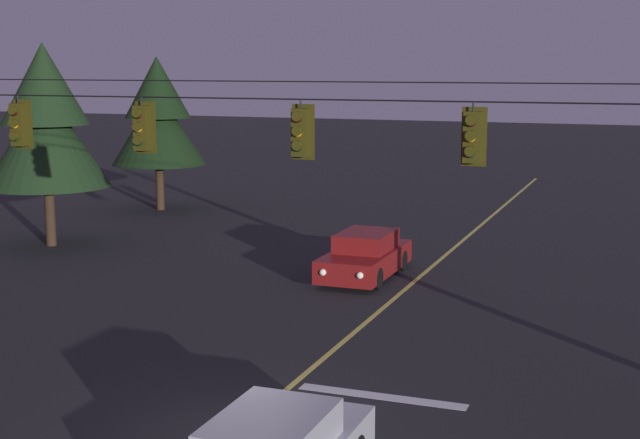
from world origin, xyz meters
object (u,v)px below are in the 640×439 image
Objects in this scene: car_oncoming_lead at (365,256)px; tree_verge_far at (158,116)px; traffic_light_left_inner at (142,128)px; traffic_light_right_inner at (472,137)px; traffic_light_leftmost at (19,124)px; traffic_light_centre at (300,132)px; tree_verge_near at (46,122)px.

tree_verge_far reaches higher than car_oncoming_lead.
car_oncoming_lead is 0.65× the size of tree_verge_far.
traffic_light_left_inner is 1.00× the size of traffic_light_right_inner.
traffic_light_leftmost is 0.28× the size of car_oncoming_lead.
traffic_light_centre is 3.47m from traffic_light_right_inner.
traffic_light_centre is (6.87, 0.00, 0.00)m from traffic_light_leftmost.
traffic_light_right_inner is (3.47, 0.00, 0.00)m from traffic_light_centre.
traffic_light_right_inner is (10.34, 0.00, 0.00)m from traffic_light_leftmost.
traffic_light_left_inner and traffic_light_right_inner have the same top height.
traffic_light_left_inner is 21.28m from tree_verge_far.
traffic_light_centre is 0.17× the size of tree_verge_near.
traffic_light_centre is at bearing -80.40° from car_oncoming_lead.
traffic_light_leftmost is 3.22m from traffic_light_left_inner.
traffic_light_leftmost is at bearing 180.00° from traffic_light_left_inner.
traffic_light_leftmost is 10.34m from traffic_light_right_inner.
traffic_light_leftmost is at bearing 180.00° from traffic_light_centre.
tree_verge_near reaches higher than traffic_light_left_inner.
car_oncoming_lead is at bearing 118.82° from traffic_light_right_inner.
traffic_light_left_inner is 3.66m from traffic_light_centre.
tree_verge_far reaches higher than traffic_light_centre.
car_oncoming_lead is 12.67m from tree_verge_near.
tree_verge_far reaches higher than traffic_light_leftmost.
traffic_light_left_inner is at bearing 0.00° from traffic_light_leftmost.
car_oncoming_lead is at bearing -3.46° from tree_verge_near.
traffic_light_right_inner is at bearing -61.18° from car_oncoming_lead.
tree_verge_far is at bearing 143.50° from car_oncoming_lead.
traffic_light_right_inner is 0.17× the size of tree_verge_near.
traffic_light_centre is (3.66, 0.00, 0.00)m from traffic_light_left_inner.
tree_verge_near reaches higher than traffic_light_right_inner.
tree_verge_far is (-12.65, 9.36, 3.53)m from car_oncoming_lead.
tree_verge_far is at bearing 133.72° from traffic_light_right_inner.
traffic_light_centre is 0.18× the size of tree_verge_far.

